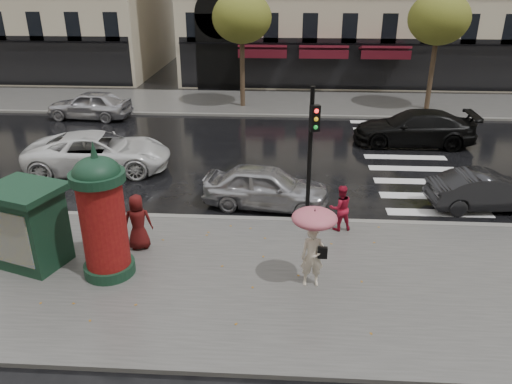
# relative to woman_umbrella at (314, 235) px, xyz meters

# --- Properties ---
(ground) EXTENTS (160.00, 160.00, 0.00)m
(ground) POSITION_rel_woman_umbrella_xyz_m (-1.39, 0.70, -1.58)
(ground) COLOR black
(ground) RESTS_ON ground
(near_sidewalk) EXTENTS (90.00, 7.00, 0.12)m
(near_sidewalk) POSITION_rel_woman_umbrella_xyz_m (-1.39, 0.20, -1.52)
(near_sidewalk) COLOR #474744
(near_sidewalk) RESTS_ON ground
(far_sidewalk) EXTENTS (90.00, 6.00, 0.12)m
(far_sidewalk) POSITION_rel_woman_umbrella_xyz_m (-1.39, 19.70, -1.52)
(far_sidewalk) COLOR #474744
(far_sidewalk) RESTS_ON ground
(near_kerb) EXTENTS (90.00, 0.25, 0.14)m
(near_kerb) POSITION_rel_woman_umbrella_xyz_m (-1.39, 3.70, -1.51)
(near_kerb) COLOR slate
(near_kerb) RESTS_ON ground
(far_kerb) EXTENTS (90.00, 0.25, 0.14)m
(far_kerb) POSITION_rel_woman_umbrella_xyz_m (-1.39, 16.70, -1.51)
(far_kerb) COLOR slate
(far_kerb) RESTS_ON ground
(zebra_crossing) EXTENTS (3.60, 11.75, 0.01)m
(zebra_crossing) POSITION_rel_woman_umbrella_xyz_m (4.61, 10.30, -1.57)
(zebra_crossing) COLOR silver
(zebra_crossing) RESTS_ON ground
(tree_far_left) EXTENTS (3.40, 3.40, 6.64)m
(tree_far_left) POSITION_rel_woman_umbrella_xyz_m (-3.39, 18.70, 3.59)
(tree_far_left) COLOR #38281C
(tree_far_left) RESTS_ON ground
(tree_far_right) EXTENTS (3.40, 3.40, 6.64)m
(tree_far_right) POSITION_rel_woman_umbrella_xyz_m (7.61, 18.70, 3.59)
(tree_far_right) COLOR #38281C
(tree_far_right) RESTS_ON ground
(woman_umbrella) EXTENTS (1.15, 1.15, 2.21)m
(woman_umbrella) POSITION_rel_woman_umbrella_xyz_m (0.00, 0.00, 0.00)
(woman_umbrella) COLOR beige
(woman_umbrella) RESTS_ON near_sidewalk
(woman_red) EXTENTS (0.85, 0.74, 1.50)m
(woman_red) POSITION_rel_woman_umbrella_xyz_m (1.00, 3.10, -0.71)
(woman_red) COLOR #A9142D
(woman_red) RESTS_ON near_sidewalk
(man_burgundy) EXTENTS (0.91, 0.67, 1.69)m
(man_burgundy) POSITION_rel_woman_umbrella_xyz_m (-5.00, 1.59, -0.61)
(man_burgundy) COLOR #490F0E
(man_burgundy) RESTS_ON near_sidewalk
(morris_column) EXTENTS (1.40, 1.40, 3.77)m
(morris_column) POSITION_rel_woman_umbrella_xyz_m (-5.45, 0.22, 0.35)
(morris_column) COLOR #133321
(morris_column) RESTS_ON near_sidewalk
(traffic_light) EXTENTS (0.33, 0.44, 4.45)m
(traffic_light) POSITION_rel_woman_umbrella_xyz_m (0.02, 3.42, 1.24)
(traffic_light) COLOR black
(traffic_light) RESTS_ON near_sidewalk
(newsstand) EXTENTS (2.34, 2.15, 2.33)m
(newsstand) POSITION_rel_woman_umbrella_xyz_m (-7.68, 0.57, -0.26)
(newsstand) COLOR #133321
(newsstand) RESTS_ON near_sidewalk
(car_silver) EXTENTS (4.60, 2.34, 1.50)m
(car_silver) POSITION_rel_woman_umbrella_xyz_m (-1.38, 4.90, -0.83)
(car_silver) COLOR #A7A7AC
(car_silver) RESTS_ON ground
(car_darkgrey) EXTENTS (4.15, 1.78, 1.33)m
(car_darkgrey) POSITION_rel_woman_umbrella_xyz_m (6.28, 5.20, -0.91)
(car_darkgrey) COLOR black
(car_darkgrey) RESTS_ON ground
(car_white) EXTENTS (6.07, 3.35, 1.61)m
(car_white) POSITION_rel_woman_umbrella_xyz_m (-8.41, 7.91, -0.77)
(car_white) COLOR white
(car_white) RESTS_ON ground
(car_black) EXTENTS (5.65, 2.39, 1.63)m
(car_black) POSITION_rel_woman_umbrella_xyz_m (5.32, 12.19, -0.76)
(car_black) COLOR black
(car_black) RESTS_ON ground
(car_far_silver) EXTENTS (4.73, 2.22, 1.57)m
(car_far_silver) POSITION_rel_woman_umbrella_xyz_m (-11.71, 15.70, -0.79)
(car_far_silver) COLOR #B6B6BB
(car_far_silver) RESTS_ON ground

